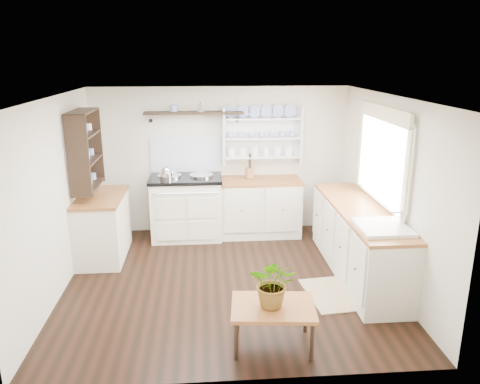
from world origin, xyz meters
name	(u,v)px	position (x,y,z in m)	size (l,w,h in m)	color
floor	(227,281)	(0.00, 0.00, 0.00)	(4.00, 3.80, 0.01)	black
wall_back	(221,160)	(0.00, 1.90, 1.15)	(4.00, 0.02, 2.30)	beige
wall_right	(389,191)	(2.00, 0.00, 1.15)	(0.02, 3.80, 2.30)	beige
wall_left	(56,198)	(-2.00, 0.00, 1.15)	(0.02, 3.80, 2.30)	beige
ceiling	(226,97)	(0.00, 0.00, 2.30)	(4.00, 3.80, 0.01)	white
window	(383,155)	(1.95, 0.15, 1.56)	(0.08, 1.55, 1.22)	white
aga_cooker	(186,207)	(-0.55, 1.57, 0.50)	(1.09, 0.76, 1.01)	white
back_cabinets	(260,206)	(0.60, 1.60, 0.46)	(1.27, 0.63, 0.90)	beige
right_cabinets	(358,240)	(1.70, 0.10, 0.46)	(0.62, 2.43, 0.90)	beige
belfast_sink	(382,237)	(1.70, -0.65, 0.80)	(0.55, 0.60, 0.45)	white
left_cabinets	(103,226)	(-1.70, 0.90, 0.46)	(0.62, 1.13, 0.90)	beige
plate_rack	(262,135)	(0.65, 1.86, 1.56)	(1.20, 0.22, 0.90)	white
high_shelf	(194,113)	(-0.40, 1.78, 1.91)	(1.50, 0.29, 0.16)	black
left_shelving	(85,149)	(-1.84, 0.90, 1.55)	(0.28, 0.80, 1.05)	black
kettle	(166,174)	(-0.83, 1.45, 1.05)	(0.19, 0.19, 0.24)	silver
utensil_crock	(249,173)	(0.44, 1.68, 0.99)	(0.14, 0.14, 0.16)	#935F36
center_table	(273,310)	(0.37, -1.40, 0.39)	(0.85, 0.65, 0.44)	brown
potted_plant	(274,283)	(0.37, -1.40, 0.68)	(0.44, 0.38, 0.49)	#3F7233
floor_rug	(331,294)	(1.22, -0.46, 0.01)	(0.55, 0.85, 0.02)	olive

